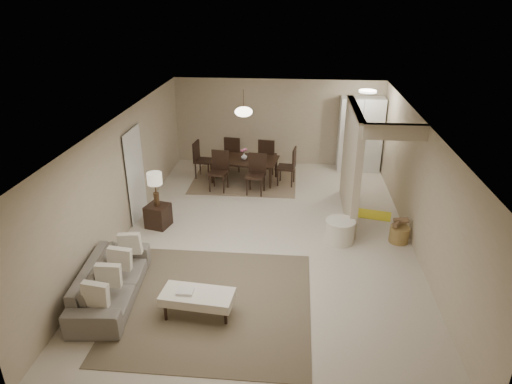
# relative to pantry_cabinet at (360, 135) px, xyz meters

# --- Properties ---
(floor) EXTENTS (9.00, 9.00, 0.00)m
(floor) POSITION_rel_pantry_cabinet_xyz_m (-2.35, -4.15, -1.05)
(floor) COLOR beige
(floor) RESTS_ON ground
(ceiling) EXTENTS (9.00, 9.00, 0.00)m
(ceiling) POSITION_rel_pantry_cabinet_xyz_m (-2.35, -4.15, 1.45)
(ceiling) COLOR white
(ceiling) RESTS_ON back_wall
(back_wall) EXTENTS (6.00, 0.00, 6.00)m
(back_wall) POSITION_rel_pantry_cabinet_xyz_m (-2.35, 0.35, 0.20)
(back_wall) COLOR #B8A98B
(back_wall) RESTS_ON floor
(left_wall) EXTENTS (0.00, 9.00, 9.00)m
(left_wall) POSITION_rel_pantry_cabinet_xyz_m (-5.35, -4.15, 0.20)
(left_wall) COLOR #B8A98B
(left_wall) RESTS_ON floor
(right_wall) EXTENTS (0.00, 9.00, 9.00)m
(right_wall) POSITION_rel_pantry_cabinet_xyz_m (0.65, -4.15, 0.20)
(right_wall) COLOR #B8A98B
(right_wall) RESTS_ON floor
(partition) EXTENTS (0.15, 2.50, 2.50)m
(partition) POSITION_rel_pantry_cabinet_xyz_m (-0.55, -2.90, 0.20)
(partition) COLOR #B8A98B
(partition) RESTS_ON floor
(doorway) EXTENTS (0.04, 0.90, 2.04)m
(doorway) POSITION_rel_pantry_cabinet_xyz_m (-5.32, -3.55, -0.03)
(doorway) COLOR black
(doorway) RESTS_ON floor
(pantry_cabinet) EXTENTS (1.20, 0.55, 2.10)m
(pantry_cabinet) POSITION_rel_pantry_cabinet_xyz_m (0.00, 0.00, 0.00)
(pantry_cabinet) COLOR white
(pantry_cabinet) RESTS_ON floor
(flush_light) EXTENTS (0.44, 0.44, 0.05)m
(flush_light) POSITION_rel_pantry_cabinet_xyz_m (-0.05, -0.95, 1.41)
(flush_light) COLOR white
(flush_light) RESTS_ON ceiling
(living_rug) EXTENTS (3.20, 3.20, 0.01)m
(living_rug) POSITION_rel_pantry_cabinet_xyz_m (-3.06, -6.51, -1.04)
(living_rug) COLOR brown
(living_rug) RESTS_ON floor
(sofa) EXTENTS (2.24, 1.04, 0.64)m
(sofa) POSITION_rel_pantry_cabinet_xyz_m (-4.80, -6.51, -0.73)
(sofa) COLOR slate
(sofa) RESTS_ON floor
(ottoman_bench) EXTENTS (1.19, 0.63, 0.41)m
(ottoman_bench) POSITION_rel_pantry_cabinet_xyz_m (-3.26, -6.81, -0.72)
(ottoman_bench) COLOR silver
(ottoman_bench) RESTS_ON living_rug
(side_table) EXTENTS (0.56, 0.56, 0.51)m
(side_table) POSITION_rel_pantry_cabinet_xyz_m (-4.75, -3.94, -0.80)
(side_table) COLOR black
(side_table) RESTS_ON floor
(table_lamp) EXTENTS (0.32, 0.32, 0.76)m
(table_lamp) POSITION_rel_pantry_cabinet_xyz_m (-4.75, -3.94, 0.02)
(table_lamp) COLOR #4D3621
(table_lamp) RESTS_ON side_table
(round_pouf) EXTENTS (0.61, 0.61, 0.48)m
(round_pouf) POSITION_rel_pantry_cabinet_xyz_m (-0.83, -4.25, -0.81)
(round_pouf) COLOR silver
(round_pouf) RESTS_ON floor
(wicker_basket) EXTENTS (0.48, 0.48, 0.34)m
(wicker_basket) POSITION_rel_pantry_cabinet_xyz_m (0.40, -4.15, -0.88)
(wicker_basket) COLOR olive
(wicker_basket) RESTS_ON floor
(dining_rug) EXTENTS (2.80, 2.10, 0.01)m
(dining_rug) POSITION_rel_pantry_cabinet_xyz_m (-3.17, -1.17, -1.04)
(dining_rug) COLOR #816950
(dining_rug) RESTS_ON floor
(dining_table) EXTENTS (1.88, 1.21, 0.62)m
(dining_table) POSITION_rel_pantry_cabinet_xyz_m (-3.17, -1.17, -0.74)
(dining_table) COLOR black
(dining_table) RESTS_ON dining_rug
(dining_chairs) EXTENTS (2.79, 2.16, 1.03)m
(dining_chairs) POSITION_rel_pantry_cabinet_xyz_m (-3.17, -1.17, -0.54)
(dining_chairs) COLOR black
(dining_chairs) RESTS_ON dining_rug
(vase) EXTENTS (0.21, 0.21, 0.18)m
(vase) POSITION_rel_pantry_cabinet_xyz_m (-3.17, -1.17, -0.34)
(vase) COLOR white
(vase) RESTS_ON dining_table
(yellow_mat) EXTENTS (0.89, 0.66, 0.01)m
(yellow_mat) POSITION_rel_pantry_cabinet_xyz_m (0.06, -2.95, -1.04)
(yellow_mat) COLOR yellow
(yellow_mat) RESTS_ON floor
(pendant_light) EXTENTS (0.46, 0.46, 0.71)m
(pendant_light) POSITION_rel_pantry_cabinet_xyz_m (-3.17, -1.17, 0.87)
(pendant_light) COLOR #4D3621
(pendant_light) RESTS_ON ceiling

